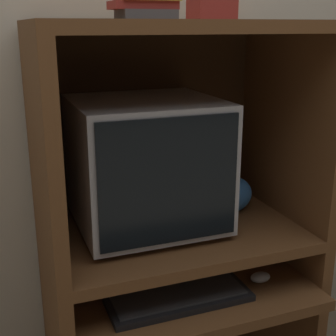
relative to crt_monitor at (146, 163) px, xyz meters
The scene contains 10 objects.
wall_back 0.44m from the crt_monitor, 74.14° to the left, with size 6.00×0.06×2.60m.
desk_base 0.63m from the crt_monitor, 43.28° to the right, with size 0.88×0.65×0.61m.
desk_monitor_shelf 0.28m from the crt_monitor, 22.06° to the right, with size 0.88×0.58×0.17m.
hutch_upper 0.23m from the crt_monitor, ahead, with size 0.88×0.58×0.67m.
crt_monitor is the anchor object (origin of this frame).
keyboard 0.44m from the crt_monitor, 82.92° to the right, with size 0.45×0.16×0.03m.
mouse 0.54m from the crt_monitor, 32.78° to the right, with size 0.07×0.05×0.03m.
snack_bag 0.36m from the crt_monitor, ahead, with size 0.16×0.12×0.13m.
book_stack 0.50m from the crt_monitor, 105.22° to the right, with size 0.18×0.12×0.09m.
storage_box 0.54m from the crt_monitor, ahead, with size 0.13×0.11×0.09m.
Camera 1 is at (-0.54, -1.07, 1.44)m, focal length 50.00 mm.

